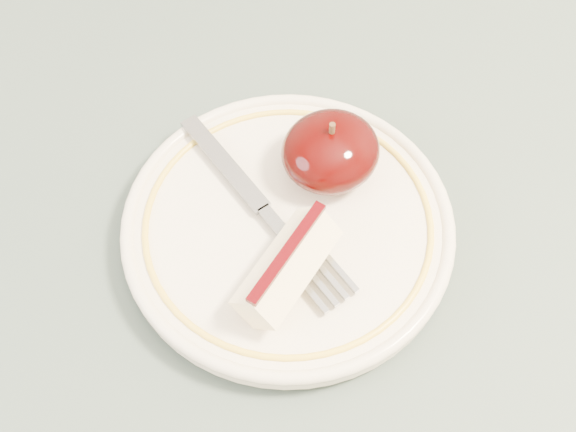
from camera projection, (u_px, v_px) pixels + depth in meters
plate at (288, 227)px, 0.52m from camera, size 0.22×0.22×0.02m
apple_half at (330, 151)px, 0.53m from camera, size 0.07×0.06×0.05m
apple_wedge at (287, 266)px, 0.48m from camera, size 0.08×0.06×0.04m
fork at (264, 210)px, 0.52m from camera, size 0.03×0.17×0.00m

